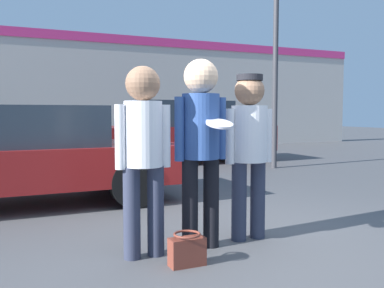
{
  "coord_description": "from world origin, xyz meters",
  "views": [
    {
      "loc": [
        -2.02,
        -3.52,
        1.27
      ],
      "look_at": [
        -0.31,
        0.25,
        0.97
      ],
      "focal_mm": 40.0,
      "sensor_mm": 36.0,
      "label": 1
    }
  ],
  "objects_px": {
    "parked_car_near": "(24,154)",
    "person_left": "(143,145)",
    "parked_car_far": "(182,132)",
    "person_right": "(249,141)",
    "person_middle_with_frisbee": "(201,136)",
    "street_lamp": "(282,18)",
    "handbag": "(187,250)"
  },
  "relations": [
    {
      "from": "person_right",
      "to": "street_lamp",
      "type": "distance_m",
      "value": 6.34
    },
    {
      "from": "person_right",
      "to": "street_lamp",
      "type": "bearing_deg",
      "value": 50.9
    },
    {
      "from": "person_middle_with_frisbee",
      "to": "street_lamp",
      "type": "relative_size",
      "value": 0.31
    },
    {
      "from": "person_left",
      "to": "street_lamp",
      "type": "relative_size",
      "value": 0.3
    },
    {
      "from": "parked_car_near",
      "to": "handbag",
      "type": "relative_size",
      "value": 14.08
    },
    {
      "from": "person_left",
      "to": "street_lamp",
      "type": "height_order",
      "value": "street_lamp"
    },
    {
      "from": "person_middle_with_frisbee",
      "to": "parked_car_near",
      "type": "height_order",
      "value": "person_middle_with_frisbee"
    },
    {
      "from": "person_middle_with_frisbee",
      "to": "street_lamp",
      "type": "bearing_deg",
      "value": 47.27
    },
    {
      "from": "street_lamp",
      "to": "handbag",
      "type": "relative_size",
      "value": 18.81
    },
    {
      "from": "parked_car_far",
      "to": "handbag",
      "type": "bearing_deg",
      "value": -112.77
    },
    {
      "from": "handbag",
      "to": "parked_car_near",
      "type": "bearing_deg",
      "value": 109.16
    },
    {
      "from": "handbag",
      "to": "parked_car_far",
      "type": "bearing_deg",
      "value": 67.23
    },
    {
      "from": "person_left",
      "to": "person_middle_with_frisbee",
      "type": "height_order",
      "value": "person_middle_with_frisbee"
    },
    {
      "from": "person_middle_with_frisbee",
      "to": "parked_car_near",
      "type": "distance_m",
      "value": 3.11
    },
    {
      "from": "person_middle_with_frisbee",
      "to": "person_right",
      "type": "height_order",
      "value": "person_middle_with_frisbee"
    },
    {
      "from": "parked_car_far",
      "to": "handbag",
      "type": "relative_size",
      "value": 15.37
    },
    {
      "from": "person_middle_with_frisbee",
      "to": "street_lamp",
      "type": "distance_m",
      "value": 6.7
    },
    {
      "from": "person_right",
      "to": "parked_car_near",
      "type": "height_order",
      "value": "person_right"
    },
    {
      "from": "person_left",
      "to": "parked_car_far",
      "type": "height_order",
      "value": "person_left"
    },
    {
      "from": "person_left",
      "to": "parked_car_far",
      "type": "bearing_deg",
      "value": 64.26
    },
    {
      "from": "person_left",
      "to": "handbag",
      "type": "xyz_separation_m",
      "value": [
        0.26,
        -0.36,
        -0.86
      ]
    },
    {
      "from": "person_right",
      "to": "parked_car_far",
      "type": "xyz_separation_m",
      "value": [
        2.03,
        6.46,
        -0.21
      ]
    },
    {
      "from": "person_left",
      "to": "person_middle_with_frisbee",
      "type": "relative_size",
      "value": 0.95
    },
    {
      "from": "person_middle_with_frisbee",
      "to": "street_lamp",
      "type": "height_order",
      "value": "street_lamp"
    },
    {
      "from": "parked_car_near",
      "to": "person_left",
      "type": "bearing_deg",
      "value": -73.28
    },
    {
      "from": "person_left",
      "to": "person_right",
      "type": "distance_m",
      "value": 1.13
    },
    {
      "from": "person_middle_with_frisbee",
      "to": "parked_car_far",
      "type": "bearing_deg",
      "value": 68.35
    },
    {
      "from": "handbag",
      "to": "person_middle_with_frisbee",
      "type": "bearing_deg",
      "value": 50.92
    },
    {
      "from": "person_left",
      "to": "person_middle_with_frisbee",
      "type": "xyz_separation_m",
      "value": [
        0.56,
        0.02,
        0.07
      ]
    },
    {
      "from": "parked_car_far",
      "to": "person_left",
      "type": "bearing_deg",
      "value": -115.74
    },
    {
      "from": "person_right",
      "to": "parked_car_near",
      "type": "relative_size",
      "value": 0.39
    },
    {
      "from": "parked_car_near",
      "to": "parked_car_far",
      "type": "xyz_separation_m",
      "value": [
        3.99,
        3.77,
        0.09
      ]
    }
  ]
}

